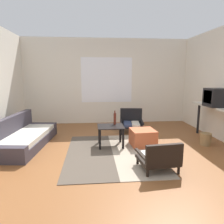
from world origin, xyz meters
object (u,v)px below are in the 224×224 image
object	(u,v)px
console_shelf	(216,111)
glass_bottle	(115,118)
crt_television	(219,98)
wicker_basket	(206,139)
couch	(23,137)
ottoman_orange	(143,138)
coffee_table	(111,130)
armchair_by_window	(131,122)
clay_vase	(210,99)
armchair_striped_foreground	(159,157)

from	to	relation	value
console_shelf	glass_bottle	distance (m)	2.35
crt_television	wicker_basket	size ratio (longest dim) A/B	1.98
couch	ottoman_orange	size ratio (longest dim) A/B	4.03
couch	coffee_table	xyz separation A→B (m)	(1.93, -0.17, 0.16)
couch	armchair_by_window	xyz separation A→B (m)	(2.62, 0.99, 0.08)
couch	coffee_table	distance (m)	1.95
clay_vase	glass_bottle	bearing A→B (deg)	-175.23
coffee_table	ottoman_orange	world-z (taller)	coffee_table
ottoman_orange	clay_vase	xyz separation A→B (m)	(1.73, 0.40, 0.80)
coffee_table	armchair_striped_foreground	world-z (taller)	armchair_striped_foreground
couch	console_shelf	bearing A→B (deg)	-1.80
couch	wicker_basket	size ratio (longest dim) A/B	7.57
clay_vase	coffee_table	bearing A→B (deg)	-171.98
coffee_table	ottoman_orange	size ratio (longest dim) A/B	1.11
coffee_table	ottoman_orange	bearing A→B (deg)	-4.02
crt_television	clay_vase	distance (m)	0.37
coffee_table	clay_vase	xyz separation A→B (m)	(2.45, 0.34, 0.62)
wicker_basket	ottoman_orange	bearing A→B (deg)	176.18
armchair_striped_foreground	crt_television	bearing A→B (deg)	36.02
crt_television	clay_vase	bearing A→B (deg)	89.50
couch	crt_television	world-z (taller)	crt_television
armchair_by_window	couch	bearing A→B (deg)	-159.34
ottoman_orange	wicker_basket	distance (m)	1.43
armchair_striped_foreground	console_shelf	world-z (taller)	console_shelf
couch	coffee_table	bearing A→B (deg)	-5.04
armchair_striped_foreground	couch	bearing A→B (deg)	150.81
console_shelf	crt_television	bearing A→B (deg)	-93.72
couch	console_shelf	world-z (taller)	console_shelf
console_shelf	coffee_table	bearing A→B (deg)	-179.24
couch	wicker_basket	xyz separation A→B (m)	(4.07, -0.32, -0.06)
armchair_by_window	armchair_striped_foreground	bearing A→B (deg)	-89.87
coffee_table	crt_television	bearing A→B (deg)	-0.38
armchair_striped_foreground	clay_vase	size ratio (longest dim) A/B	2.14
armchair_by_window	clay_vase	bearing A→B (deg)	-24.69
console_shelf	clay_vase	xyz separation A→B (m)	(0.00, 0.31, 0.23)
armchair_by_window	armchair_striped_foreground	world-z (taller)	armchair_by_window
ottoman_orange	console_shelf	xyz separation A→B (m)	(1.73, 0.08, 0.57)
coffee_table	armchair_striped_foreground	xyz separation A→B (m)	(0.69, -1.29, -0.13)
armchair_striped_foreground	ottoman_orange	distance (m)	1.24
coffee_table	wicker_basket	distance (m)	2.15
couch	coffee_table	world-z (taller)	couch
console_shelf	clay_vase	distance (m)	0.39
armchair_striped_foreground	ottoman_orange	size ratio (longest dim) A/B	1.29
armchair_striped_foreground	ottoman_orange	bearing A→B (deg)	88.72
coffee_table	armchair_by_window	bearing A→B (deg)	59.47
couch	ottoman_orange	xyz separation A→B (m)	(2.65, -0.22, -0.02)
couch	ottoman_orange	distance (m)	2.66
armchair_striped_foreground	console_shelf	xyz separation A→B (m)	(1.76, 1.33, 0.52)
glass_bottle	clay_vase	bearing A→B (deg)	4.77
coffee_table	wicker_basket	xyz separation A→B (m)	(2.14, -0.15, -0.22)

